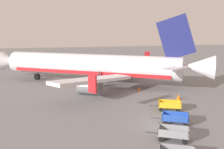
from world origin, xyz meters
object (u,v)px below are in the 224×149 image
traffic_cone_near_plane (179,97)px  traffic_cone_mid_apron (139,89)px  baggage_cart_second_in_row (173,133)px  baggage_cart_third_in_row (175,118)px  airplane (96,66)px  baggage_cart_fourth_in_row (169,105)px

traffic_cone_near_plane → traffic_cone_mid_apron: size_ratio=1.20×
baggage_cart_second_in_row → baggage_cart_third_in_row: same height
airplane → traffic_cone_mid_apron: (5.26, -6.53, -2.75)m
baggage_cart_third_in_row → traffic_cone_mid_apron: bearing=84.5°
traffic_cone_near_plane → baggage_cart_fourth_in_row: bearing=-130.4°
baggage_cart_second_in_row → traffic_cone_mid_apron: baggage_cart_second_in_row is taller
traffic_cone_near_plane → traffic_cone_mid_apron: bearing=121.0°
baggage_cart_fourth_in_row → traffic_cone_near_plane: 5.01m
baggage_cart_second_in_row → baggage_cart_fourth_in_row: 7.97m
traffic_cone_mid_apron → baggage_cart_third_in_row: bearing=-95.5°
airplane → traffic_cone_near_plane: (8.64, -12.16, -2.69)m
baggage_cart_third_in_row → traffic_cone_mid_apron: 13.52m
traffic_cone_mid_apron → baggage_cart_fourth_in_row: bearing=-89.1°
baggage_cart_third_in_row → traffic_cone_mid_apron: (1.30, 13.46, -0.30)m
baggage_cart_second_in_row → traffic_cone_mid_apron: 16.98m
airplane → traffic_cone_near_plane: airplane is taller
baggage_cart_third_in_row → traffic_cone_near_plane: size_ratio=4.69×
baggage_cart_third_in_row → baggage_cart_fourth_in_row: same height
baggage_cart_third_in_row → traffic_cone_near_plane: baggage_cart_third_in_row is taller
airplane → traffic_cone_mid_apron: size_ratio=54.40×
baggage_cart_fourth_in_row → traffic_cone_mid_apron: (-0.14, 9.44, -0.30)m
traffic_cone_near_plane → airplane: bearing=125.4°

